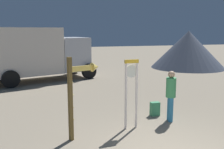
{
  "coord_description": "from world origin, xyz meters",
  "views": [
    {
      "loc": [
        -2.86,
        -4.74,
        2.87
      ],
      "look_at": [
        -0.1,
        4.56,
        1.2
      ],
      "focal_mm": 41.02,
      "sensor_mm": 36.0,
      "label": 1
    }
  ],
  "objects": [
    {
      "name": "dome_tent",
      "position": [
        8.43,
        12.62,
        1.43
      ],
      "size": [
        5.6,
        5.6,
        2.86
      ],
      "color": "#3A4251",
      "rests_on": "ground_plane"
    },
    {
      "name": "standing_clock",
      "position": [
        -0.26,
        2.07,
        1.25
      ],
      "size": [
        0.42,
        0.12,
        2.05
      ],
      "color": "white",
      "rests_on": "ground_plane"
    },
    {
      "name": "person_near_clock",
      "position": [
        1.16,
        2.28,
        0.91
      ],
      "size": [
        0.31,
        0.31,
        1.63
      ],
      "color": "teal",
      "rests_on": "ground_plane"
    },
    {
      "name": "box_truck_near",
      "position": [
        -3.1,
        10.36,
        1.65
      ],
      "size": [
        6.84,
        4.16,
        3.03
      ],
      "color": "silver",
      "rests_on": "ground_plane"
    },
    {
      "name": "backpack",
      "position": [
        0.93,
        2.89,
        0.23
      ],
      "size": [
        0.31,
        0.23,
        0.47
      ],
      "color": "#3F8F5E",
      "rests_on": "ground_plane"
    },
    {
      "name": "arrow_sign",
      "position": [
        -1.78,
        1.83,
        1.47
      ],
      "size": [
        0.95,
        0.51,
        2.21
      ],
      "color": "brown",
      "rests_on": "ground_plane"
    }
  ]
}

